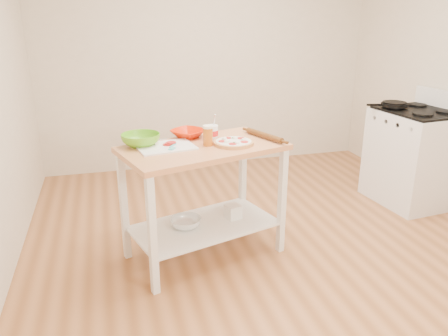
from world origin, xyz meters
TOP-DOWN VIEW (x-y plane):
  - room_shell at (0.00, 0.00)m, footprint 4.04×4.54m
  - prep_island at (-0.57, 0.05)m, footprint 1.31×0.94m
  - gas_stove at (1.67, 0.53)m, footprint 0.71×0.81m
  - skillet at (1.49, 0.69)m, footprint 0.40×0.25m
  - pizza at (-0.35, 0.03)m, footprint 0.30×0.30m
  - cutting_board at (-0.85, 0.08)m, footprint 0.44×0.36m
  - spatula at (-0.80, 0.03)m, footprint 0.08×0.15m
  - knife at (-0.98, 0.22)m, footprint 0.27×0.08m
  - orange_bowl at (-0.63, 0.31)m, footprint 0.35×0.35m
  - green_bowl at (-1.01, 0.18)m, footprint 0.40×0.40m
  - beer_pint at (-0.53, 0.05)m, footprint 0.07×0.07m
  - yogurt_tub at (-0.47, 0.18)m, footprint 0.10×0.10m
  - rolling_pin at (-0.07, 0.12)m, footprint 0.18×0.38m
  - shelf_glass_bowl at (-0.72, 0.04)m, footprint 0.33×0.33m
  - shelf_bin at (-0.32, 0.10)m, footprint 0.14×0.14m

SIDE VIEW (x-z plane):
  - shelf_glass_bowl at x=-0.72m, z-range 0.26..0.33m
  - shelf_bin at x=-0.32m, z-range 0.26..0.37m
  - gas_stove at x=1.67m, z-range -0.08..1.03m
  - prep_island at x=-0.57m, z-range 0.20..1.10m
  - cutting_board at x=-0.85m, z-range 0.89..0.93m
  - spatula at x=-0.80m, z-range 0.91..0.92m
  - pizza at x=-0.35m, z-range 0.89..0.94m
  - knife at x=-0.98m, z-range 0.91..0.92m
  - rolling_pin at x=-0.07m, z-range 0.90..0.95m
  - orange_bowl at x=-0.63m, z-range 0.90..0.96m
  - green_bowl at x=-1.01m, z-range 0.90..0.99m
  - yogurt_tub at x=-0.47m, z-range 0.86..1.06m
  - skillet at x=1.49m, z-range 0.96..0.99m
  - beer_pint at x=-0.53m, z-range 0.90..1.05m
  - room_shell at x=0.00m, z-range -0.02..2.72m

